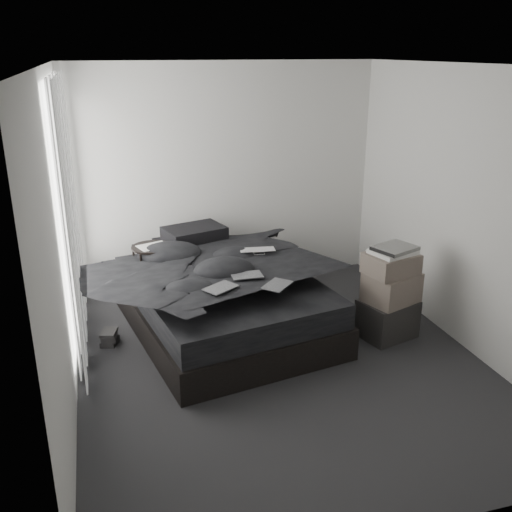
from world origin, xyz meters
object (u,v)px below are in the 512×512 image
object	(u,v)px
side_stand	(154,282)
bed	(224,314)
laptop	(258,245)
box_lower	(387,318)

from	to	relation	value
side_stand	bed	bearing A→B (deg)	-37.44
laptop	side_stand	distance (m)	1.19
laptop	box_lower	world-z (taller)	laptop
bed	box_lower	world-z (taller)	box_lower
bed	box_lower	distance (m)	1.65
laptop	box_lower	bearing A→B (deg)	-25.29
side_stand	laptop	bearing A→B (deg)	-19.10
laptop	side_stand	xyz separation A→B (m)	(-1.04, 0.36, -0.44)
bed	laptop	xyz separation A→B (m)	(0.40, 0.13, 0.68)
laptop	bed	bearing A→B (deg)	-154.50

